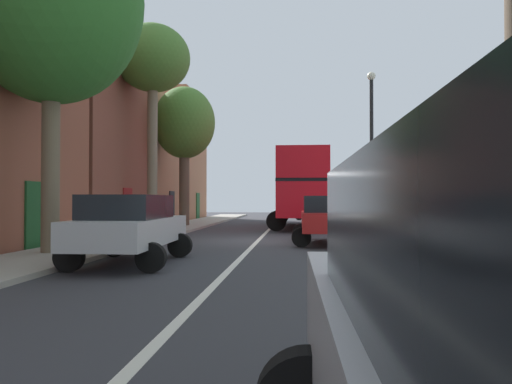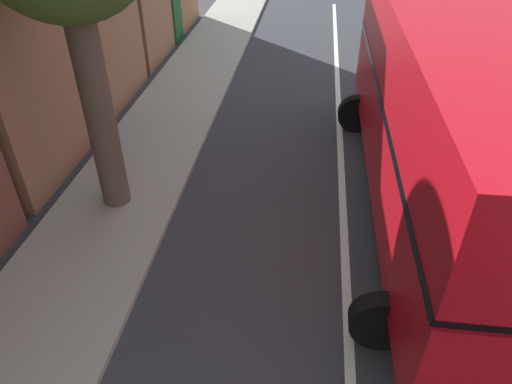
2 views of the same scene
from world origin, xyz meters
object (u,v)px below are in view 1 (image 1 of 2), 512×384
double_decker_bus (302,186)px  street_tree_left_0 (184,125)px  parked_car_white_right_1 (311,208)px  street_tree_left_4 (153,62)px  lamppost_right (372,140)px  parked_car_silver_left_2 (130,225)px  parked_car_red_right_3 (327,217)px

double_decker_bus → street_tree_left_0: street_tree_left_0 is taller
double_decker_bus → parked_car_white_right_1: 11.08m
street_tree_left_4 → lamppost_right: (9.50, -3.15, -4.14)m
street_tree_left_0 → parked_car_silver_left_2: bearing=-81.3°
double_decker_bus → street_tree_left_0: (-6.60, -0.60, 3.45)m
street_tree_left_0 → street_tree_left_4: size_ratio=0.82×
parked_car_silver_left_2 → parked_car_white_right_1: bearing=79.6°
parked_car_white_right_1 → street_tree_left_0: street_tree_left_0 is taller
parked_car_red_right_3 → street_tree_left_4: 11.46m
parked_car_white_right_1 → parked_car_red_right_3: (0.00, -21.39, 0.03)m
double_decker_bus → lamppost_right: bearing=-73.5°
street_tree_left_4 → parked_car_red_right_3: bearing=-31.9°
parked_car_white_right_1 → parked_car_silver_left_2: bearing=-100.4°
parked_car_silver_left_2 → street_tree_left_0: bearing=98.7°
street_tree_left_4 → parked_car_white_right_1: bearing=65.1°
parked_car_white_right_1 → street_tree_left_0: size_ratio=0.56×
double_decker_bus → parked_car_white_right_1: bearing=85.8°
double_decker_bus → street_tree_left_4: size_ratio=1.10×
parked_car_white_right_1 → lamppost_right: 20.03m
double_decker_bus → street_tree_left_0: 7.47m
double_decker_bus → street_tree_left_4: bearing=-140.8°
lamppost_right → parked_car_silver_left_2: bearing=-132.5°
street_tree_left_0 → lamppost_right: (9.20, -8.18, -2.00)m
double_decker_bus → lamppost_right: size_ratio=1.66×
double_decker_bus → parked_car_white_right_1: (0.80, 10.96, -1.44)m
street_tree_left_0 → lamppost_right: size_ratio=1.24×
parked_car_silver_left_2 → parked_car_red_right_3: 7.64m
lamppost_right → double_decker_bus: bearing=106.5°
double_decker_bus → parked_car_white_right_1: size_ratio=2.41×
street_tree_left_4 → lamppost_right: 10.83m
street_tree_left_0 → street_tree_left_4: bearing=-93.5°
double_decker_bus → street_tree_left_0: bearing=-174.8°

